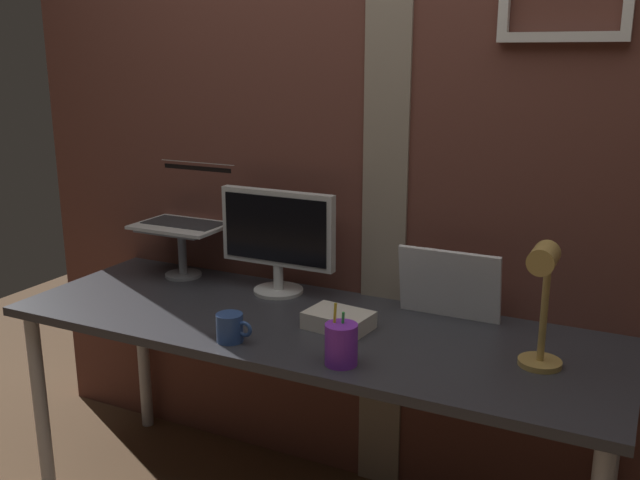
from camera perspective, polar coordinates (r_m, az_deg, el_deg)
brick_wall_back at (r=2.46m, az=5.54°, el=7.69°), size 3.03×0.16×2.55m
desk at (r=2.32m, az=-1.11°, el=-8.26°), size 1.98×0.68×0.74m
monitor at (r=2.51m, az=-3.46°, el=0.47°), size 0.44×0.18×0.37m
laptop_stand at (r=2.76m, az=-11.08°, el=-0.26°), size 0.28×0.22×0.20m
laptop at (r=2.78m, az=-10.38°, el=2.55°), size 0.34×0.28×0.23m
whiteboard_panel at (r=2.32m, az=10.37°, el=-3.53°), size 0.33×0.06×0.23m
desk_lamp at (r=1.95m, az=17.53°, el=-4.09°), size 0.12×0.20×0.37m
pen_cup at (r=1.97m, az=1.71°, el=-8.39°), size 0.09×0.09×0.17m
coffee_mug at (r=2.15m, az=-7.23°, el=-7.03°), size 0.12×0.08×0.09m
paper_clutter_stack at (r=2.23m, az=1.51°, el=-6.47°), size 0.21×0.16×0.05m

